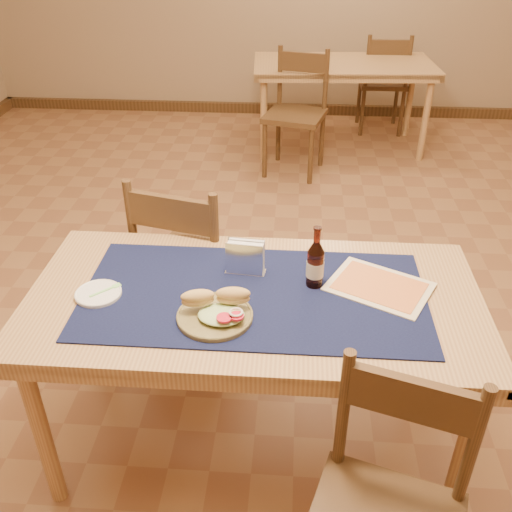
# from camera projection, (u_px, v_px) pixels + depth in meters

# --- Properties ---
(room) EXTENTS (6.04, 7.04, 2.84)m
(room) POSITION_uv_depth(u_px,v_px,m) (268.00, 51.00, 2.33)
(room) COLOR brown
(room) RESTS_ON ground
(main_table) EXTENTS (1.60, 0.80, 0.75)m
(main_table) POSITION_uv_depth(u_px,v_px,m) (254.00, 314.00, 2.04)
(main_table) COLOR #AA8550
(main_table) RESTS_ON ground
(placemat) EXTENTS (1.20, 0.60, 0.01)m
(placemat) POSITION_uv_depth(u_px,v_px,m) (254.00, 295.00, 2.00)
(placemat) COLOR #0F1638
(placemat) RESTS_ON main_table
(baseboard) EXTENTS (6.00, 7.00, 0.10)m
(baseboard) POSITION_uv_depth(u_px,v_px,m) (265.00, 312.00, 3.05)
(baseboard) COLOR #482F19
(baseboard) RESTS_ON ground
(back_table) EXTENTS (1.56, 0.85, 0.75)m
(back_table) POSITION_uv_depth(u_px,v_px,m) (343.00, 72.00, 4.85)
(back_table) COLOR #AA8550
(back_table) RESTS_ON ground
(chair_main_far) EXTENTS (0.54, 0.54, 0.96)m
(chair_main_far) POSITION_uv_depth(u_px,v_px,m) (192.00, 264.00, 2.63)
(chair_main_far) COLOR #482F19
(chair_main_far) RESTS_ON ground
(chair_back_near) EXTENTS (0.54, 0.54, 0.95)m
(chair_back_near) POSITION_uv_depth(u_px,v_px,m) (296.00, 111.00, 4.51)
(chair_back_near) COLOR #482F19
(chair_back_near) RESTS_ON ground
(chair_back_far) EXTENTS (0.43, 0.43, 0.92)m
(chair_back_far) POSITION_uv_depth(u_px,v_px,m) (383.00, 81.00, 5.30)
(chair_back_far) COLOR #482F19
(chair_back_far) RESTS_ON ground
(sandwich_plate) EXTENTS (0.25, 0.25, 0.10)m
(sandwich_plate) POSITION_uv_depth(u_px,v_px,m) (217.00, 311.00, 1.87)
(sandwich_plate) COLOR olive
(sandwich_plate) RESTS_ON placemat
(side_plate) EXTENTS (0.16, 0.16, 0.01)m
(side_plate) POSITION_uv_depth(u_px,v_px,m) (98.00, 293.00, 1.99)
(side_plate) COLOR white
(side_plate) RESTS_ON placemat
(fork) EXTENTS (0.10, 0.09, 0.00)m
(fork) POSITION_uv_depth(u_px,v_px,m) (108.00, 289.00, 2.00)
(fork) COLOR #91E57D
(fork) RESTS_ON side_plate
(beer_bottle) EXTENTS (0.06, 0.06, 0.23)m
(beer_bottle) POSITION_uv_depth(u_px,v_px,m) (315.00, 264.00, 2.00)
(beer_bottle) COLOR #4D190D
(beer_bottle) RESTS_ON placemat
(napkin_holder) EXTENTS (0.15, 0.07, 0.13)m
(napkin_holder) POSITION_uv_depth(u_px,v_px,m) (245.00, 258.00, 2.08)
(napkin_holder) COLOR white
(napkin_holder) RESTS_ON placemat
(menu_card) EXTENTS (0.42, 0.38, 0.01)m
(menu_card) POSITION_uv_depth(u_px,v_px,m) (379.00, 286.00, 2.03)
(menu_card) COLOR beige
(menu_card) RESTS_ON placemat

